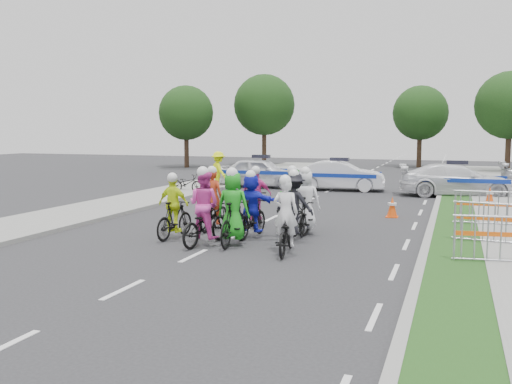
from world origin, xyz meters
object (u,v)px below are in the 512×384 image
(police_car_2, at_px, (457,180))
(marshal_hiviz, at_px, (218,171))
(rider_6, at_px, (213,209))
(barrier_2, at_px, (488,210))
(rider_0, at_px, (286,228))
(rider_1, at_px, (233,215))
(tree_3, at_px, (264,105))
(rider_9, at_px, (257,203))
(tree_0, at_px, (186,113))
(tree_4, at_px, (420,113))
(rider_2, at_px, (205,216))
(rider_8, at_px, (293,206))
(barrier_1, at_px, (494,225))
(rider_5, at_px, (252,209))
(tree_1, at_px, (510,105))
(cone_0, at_px, (392,207))
(parked_bike, at_px, (187,183))
(barrier_0, at_px, (501,242))
(police_car_1, at_px, (339,176))
(cone_1, at_px, (490,196))
(rider_7, at_px, (306,208))
(police_car_0, at_px, (261,173))
(rider_3, at_px, (174,213))
(rider_4, at_px, (294,213))

(police_car_2, relative_size, marshal_hiviz, 2.63)
(rider_6, distance_m, barrier_2, 8.24)
(rider_0, height_order, rider_1, rider_1)
(tree_3, bearing_deg, rider_9, -71.90)
(tree_0, height_order, tree_4, same)
(rider_2, distance_m, tree_0, 30.23)
(marshal_hiviz, bearing_deg, rider_9, 160.22)
(rider_8, relative_size, barrier_1, 0.96)
(rider_9, bearing_deg, rider_8, 153.29)
(rider_5, bearing_deg, police_car_2, -108.63)
(marshal_hiviz, xyz_separation_m, tree_1, (14.25, 16.21, 3.60))
(cone_0, height_order, parked_bike, parked_bike)
(rider_2, relative_size, police_car_2, 0.42)
(tree_3, bearing_deg, parked_bike, -81.85)
(rider_2, xyz_separation_m, barrier_0, (6.99, -0.07, -0.19))
(parked_bike, bearing_deg, police_car_2, -72.28)
(rider_6, xyz_separation_m, parked_bike, (-5.19, 8.76, -0.19))
(rider_2, height_order, police_car_1, rider_2)
(rider_0, distance_m, cone_0, 6.84)
(rider_1, bearing_deg, police_car_2, -114.43)
(barrier_2, height_order, cone_1, barrier_2)
(rider_2, xyz_separation_m, rider_5, (0.80, 1.34, 0.04))
(rider_2, bearing_deg, rider_7, -123.01)
(rider_7, bearing_deg, rider_8, -49.75)
(rider_9, relative_size, marshal_hiviz, 0.99)
(police_car_0, xyz_separation_m, tree_0, (-10.35, 12.43, 3.44))
(marshal_hiviz, relative_size, cone_1, 2.67)
(rider_6, relative_size, marshal_hiviz, 1.01)
(rider_3, distance_m, rider_4, 3.25)
(cone_0, bearing_deg, barrier_1, -54.59)
(cone_0, bearing_deg, rider_4, -112.59)
(cone_0, distance_m, tree_0, 27.33)
(police_car_2, height_order, tree_0, tree_0)
(tree_1, bearing_deg, rider_2, -107.93)
(police_car_1, bearing_deg, rider_2, 170.86)
(tree_0, relative_size, tree_3, 0.86)
(police_car_2, bearing_deg, cone_1, -159.91)
(rider_0, distance_m, rider_3, 3.47)
(rider_0, xyz_separation_m, cone_0, (1.79, 6.60, -0.29))
(rider_0, distance_m, tree_1, 30.11)
(rider_5, height_order, cone_1, rider_5)
(cone_1, bearing_deg, police_car_2, 117.50)
(rider_4, distance_m, tree_1, 28.55)
(cone_0, xyz_separation_m, tree_3, (-12.75, 24.42, 4.55))
(rider_3, distance_m, barrier_2, 9.34)
(barrier_0, bearing_deg, police_car_2, 93.89)
(tree_0, bearing_deg, barrier_0, -52.31)
(rider_0, bearing_deg, cone_1, -121.40)
(marshal_hiviz, bearing_deg, police_car_1, -123.02)
(cone_0, relative_size, tree_4, 0.11)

